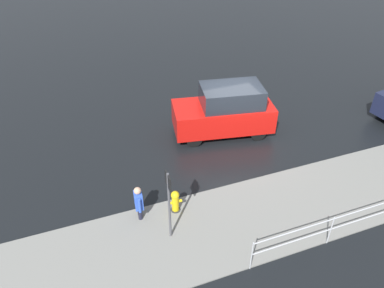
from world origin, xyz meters
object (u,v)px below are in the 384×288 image
moving_hatchback (225,111)px  sign_post (169,197)px  fire_hydrant (175,202)px  pedestrian (139,201)px

moving_hatchback → sign_post: bearing=50.0°
fire_hydrant → pedestrian: (1.11, -0.12, 0.28)m
moving_hatchback → fire_hydrant: bearing=47.1°
moving_hatchback → pedestrian: moving_hatchback is taller
fire_hydrant → sign_post: bearing=63.7°
moving_hatchback → fire_hydrant: (3.25, 3.50, -0.63)m
fire_hydrant → pedestrian: pedestrian is taller
fire_hydrant → sign_post: size_ratio=0.33×
moving_hatchback → fire_hydrant: size_ratio=5.17×
pedestrian → fire_hydrant: bearing=174.0°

